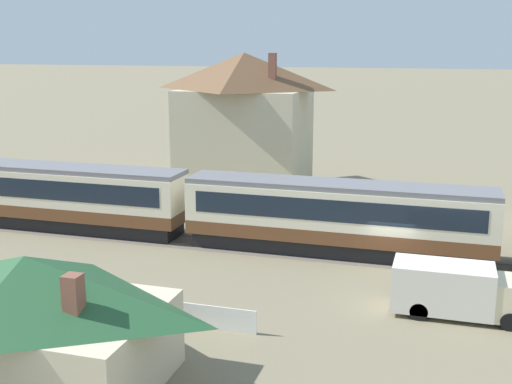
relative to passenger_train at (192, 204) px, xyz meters
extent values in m
plane|color=#7A7056|center=(12.17, -1.44, -2.33)|extent=(600.00, 600.00, 0.00)
cube|color=brown|center=(8.97, 0.00, -1.03)|extent=(17.55, 3.00, 0.80)
cube|color=beige|center=(8.97, 0.00, 0.47)|extent=(17.55, 3.00, 2.20)
cube|color=#192330|center=(8.97, 0.00, 0.58)|extent=(16.15, 3.04, 1.23)
cube|color=slate|center=(8.97, 0.00, 1.72)|extent=(17.55, 2.82, 0.30)
cube|color=black|center=(8.97, 0.00, -1.87)|extent=(16.85, 2.58, 0.88)
cylinder|color=black|center=(14.76, -0.72, -1.88)|extent=(0.90, 0.18, 0.90)
cylinder|color=black|center=(14.76, 0.72, -1.88)|extent=(0.90, 0.18, 0.90)
cylinder|color=black|center=(3.18, -0.72, -1.88)|extent=(0.90, 0.18, 0.90)
cylinder|color=black|center=(3.18, 0.72, -1.88)|extent=(0.90, 0.18, 0.90)
cube|color=brown|center=(-9.50, 0.00, -1.03)|extent=(17.55, 3.00, 0.80)
cube|color=beige|center=(-9.50, 0.00, 0.47)|extent=(17.55, 3.00, 2.20)
cube|color=#192330|center=(-9.50, 0.00, 0.58)|extent=(16.15, 3.04, 1.23)
cube|color=slate|center=(-9.50, 0.00, 1.72)|extent=(17.55, 2.82, 0.30)
cube|color=black|center=(-9.50, 0.00, -1.87)|extent=(16.85, 2.58, 0.88)
cylinder|color=black|center=(-3.71, -0.72, -1.88)|extent=(0.90, 0.18, 0.90)
cylinder|color=black|center=(-3.71, 0.72, -1.88)|extent=(0.90, 0.18, 0.90)
cube|color=#665B51|center=(1.96, 0.00, -2.32)|extent=(114.35, 3.60, 0.01)
cube|color=#4C4238|center=(1.96, -0.72, -2.31)|extent=(114.35, 0.12, 0.04)
cube|color=#4C4238|center=(1.96, 0.72, -2.31)|extent=(114.35, 0.12, 0.04)
cube|color=beige|center=(-1.55, 15.60, 1.78)|extent=(10.10, 7.90, 8.22)
pyramid|color=brown|center=(-1.55, 15.60, 7.37)|extent=(10.91, 8.53, 2.96)
cube|color=brown|center=(1.28, 14.02, 7.52)|extent=(0.56, 0.56, 2.66)
cube|color=beige|center=(0.90, -17.35, -0.87)|extent=(9.39, 5.73, 2.90)
pyramid|color=#23512D|center=(0.90, -17.35, 1.47)|extent=(10.14, 6.19, 1.78)
cube|color=brown|center=(3.53, -18.50, 1.56)|extent=(0.56, 0.56, 1.60)
cube|color=silver|center=(14.94, -7.13, -1.05)|extent=(4.37, 2.22, 2.11)
cylinder|color=black|center=(17.75, -8.11, -1.93)|extent=(0.80, 0.26, 0.80)
cylinder|color=black|center=(17.75, -6.15, -1.93)|extent=(0.80, 0.26, 0.80)
cylinder|color=black|center=(14.00, -8.11, -1.93)|extent=(0.80, 0.26, 0.80)
cylinder|color=black|center=(14.00, -6.15, -1.93)|extent=(0.80, 0.26, 0.80)
cylinder|color=brown|center=(-0.13, 17.34, -0.37)|extent=(0.24, 0.24, 3.92)
sphere|color=#2D6633|center=(-0.13, 17.34, 2.64)|extent=(3.48, 3.48, 3.48)
camera|label=1|loc=(14.65, -35.28, 9.52)|focal=45.00mm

